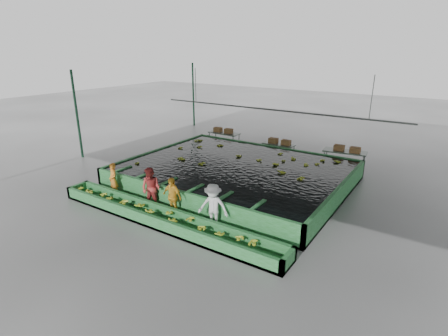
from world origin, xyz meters
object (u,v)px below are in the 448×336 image
Objects in this scene: flotation_tank at (235,173)px; box_stack_left at (223,132)px; box_stack_mid at (279,144)px; box_stack_right at (347,151)px; worker_a at (113,180)px; packing_table_right at (344,160)px; packing_table_left at (224,139)px; worker_b at (151,188)px; worker_d at (213,207)px; packing_table_mid at (278,151)px; worker_c at (172,196)px; sorting_trough at (162,218)px.

flotation_tank is 7.66× the size of box_stack_left.
box_stack_right is (3.82, 0.01, 0.15)m from box_stack_mid.
worker_a is (-3.54, -4.30, 0.30)m from flotation_tank.
worker_a is 0.69× the size of packing_table_right.
worker_a is 9.38m from packing_table_left.
packing_table_right is at bearing 71.43° from worker_a.
packing_table_right is (5.08, 9.14, -0.35)m from worker_b.
box_stack_left is at bearing 128.66° from flotation_tank.
worker_d reaches higher than flotation_tank.
flotation_tank is 6.18m from box_stack_right.
packing_table_right is 1.67× the size of box_stack_left.
worker_b reaches higher than packing_table_mid.
worker_d is 9.20m from packing_table_mid.
flotation_tank is 4.78m from box_stack_mid.
packing_table_left is 4.03m from packing_table_mid.
worker_a is at bearing -129.44° from flotation_tank.
worker_c is at bearing 20.13° from worker_a.
box_stack_mid is (4.06, -0.30, 0.38)m from packing_table_left.
sorting_trough is at bearing -111.52° from box_stack_right.
worker_c is 0.75× the size of packing_table_left.
worker_a is 9.38m from box_stack_left.
packing_table_mid is 1.39× the size of box_stack_right.
packing_table_right is (3.78, 9.94, 0.25)m from sorting_trough.
worker_a is at bearing -129.32° from box_stack_right.
worker_a is (-3.54, 0.80, 0.50)m from sorting_trough.
packing_table_mid is 4.13m from box_stack_left.
worker_b is 1.28× the size of box_stack_right.
packing_table_mid is 1.41× the size of box_stack_mid.
worker_d is at bearing -103.50° from box_stack_right.
packing_table_mid is (0.03, 9.83, 0.17)m from sorting_trough.
box_stack_mid is (0.07, 9.86, 0.59)m from sorting_trough.
worker_d is 9.21m from box_stack_mid.
worker_b reaches higher than worker_a.
packing_table_mid is at bearing 84.44° from worker_d.
packing_table_mid is at bearing -146.06° from box_stack_mid.
box_stack_left is at bearing 114.39° from worker_c.
worker_b is at bearing 148.25° from sorting_trough.
box_stack_left is (-0.52, 9.37, 0.19)m from worker_a.
worker_c is at bearing -91.65° from box_stack_mid.
packing_table_right is (3.76, 0.10, 0.08)m from packing_table_mid.
packing_table_mid is at bearing 88.60° from worker_a.
worker_b is 9.16m from box_stack_mid.
worker_a is 5.25m from worker_d.
box_stack_right is at bearing -2.12° from packing_table_left.
worker_b is at bearing -119.06° from packing_table_right.
box_stack_left is (-5.77, 9.37, 0.09)m from worker_d.
packing_table_mid is 3.91m from box_stack_right.
packing_table_left is at bearing -6.77° from box_stack_left.
packing_table_right is at bearing 1.56° from packing_table_mid.
worker_b is at bearing -106.73° from flotation_tank.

